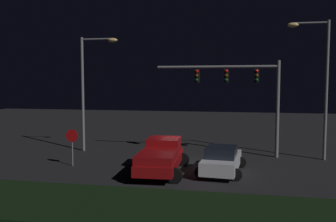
{
  "coord_description": "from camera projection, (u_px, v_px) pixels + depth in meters",
  "views": [
    {
      "loc": [
        3.47,
        -21.75,
        5.08
      ],
      "look_at": [
        -1.19,
        1.76,
        3.15
      ],
      "focal_mm": 38.96,
      "sensor_mm": 36.0,
      "label": 1
    }
  ],
  "objects": [
    {
      "name": "pickup_truck",
      "position": [
        161.0,
        155.0,
        20.35
      ],
      "size": [
        3.06,
        5.5,
        1.8
      ],
      "rotation": [
        0.0,
        0.0,
        1.62
      ],
      "color": "maroon",
      "rests_on": "ground_plane"
    },
    {
      "name": "grass_median",
      "position": [
        150.0,
        207.0,
        14.6
      ],
      "size": [
        20.46,
        4.84,
        0.1
      ],
      "primitive_type": "cube",
      "color": "black",
      "rests_on": "ground_plane"
    },
    {
      "name": "traffic_signal_gantry",
      "position": [
        241.0,
        84.0,
        24.63
      ],
      "size": [
        8.32,
        0.56,
        6.5
      ],
      "color": "slate",
      "rests_on": "ground_plane"
    },
    {
      "name": "ground_plane",
      "position": [
        181.0,
        165.0,
        22.34
      ],
      "size": [
        80.0,
        80.0,
        0.0
      ],
      "primitive_type": "plane",
      "color": "black"
    },
    {
      "name": "car_sedan",
      "position": [
        222.0,
        160.0,
        20.26
      ],
      "size": [
        2.72,
        4.53,
        1.51
      ],
      "rotation": [
        0.0,
        0.0,
        1.49
      ],
      "color": "silver",
      "rests_on": "ground_plane"
    },
    {
      "name": "street_lamp_right",
      "position": [
        319.0,
        74.0,
        23.42
      ],
      "size": [
        2.61,
        0.44,
        8.99
      ],
      "color": "slate",
      "rests_on": "ground_plane"
    },
    {
      "name": "street_lamp_left",
      "position": [
        90.0,
        80.0,
        26.44
      ],
      "size": [
        2.81,
        0.44,
        8.28
      ],
      "color": "slate",
      "rests_on": "ground_plane"
    },
    {
      "name": "stop_sign",
      "position": [
        72.0,
        140.0,
        21.88
      ],
      "size": [
        0.76,
        0.08,
        2.23
      ],
      "color": "slate",
      "rests_on": "ground_plane"
    }
  ]
}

